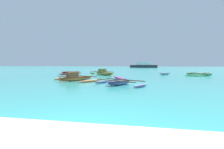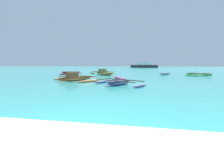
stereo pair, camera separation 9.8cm
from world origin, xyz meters
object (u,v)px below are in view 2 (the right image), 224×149
moored_boat_1 (76,78)px  moored_boat_7 (102,72)px  moored_boat_0 (119,79)px  moored_boat_3 (199,74)px  moored_boat_4 (165,74)px  moored_boat_2 (119,83)px  moored_boat_5 (71,73)px  distant_ferry (144,65)px  moored_boat_6 (104,73)px

moored_boat_1 → moored_boat_7: size_ratio=1.08×
moored_boat_0 → moored_boat_3: bearing=110.6°
moored_boat_4 → moored_boat_2: bearing=-165.2°
moored_boat_4 → moored_boat_0: bearing=-173.7°
moored_boat_0 → moored_boat_5: bearing=-158.9°
moored_boat_1 → distant_ferry: size_ratio=0.40×
moored_boat_6 → moored_boat_7: size_ratio=0.78×
moored_boat_3 → moored_boat_7: moored_boat_7 is taller
moored_boat_2 → moored_boat_7: moored_boat_7 is taller
moored_boat_0 → moored_boat_3: size_ratio=0.73×
moored_boat_2 → moored_boat_1: bearing=93.3°
moored_boat_6 → distant_ferry: size_ratio=0.28×
moored_boat_0 → moored_boat_7: size_ratio=0.78×
moored_boat_1 → moored_boat_2: (4.51, -2.54, -0.08)m
moored_boat_3 → moored_boat_7: size_ratio=1.07×
moored_boat_5 → moored_boat_0: bearing=-44.3°
moored_boat_3 → moored_boat_6: moored_boat_6 is taller
moored_boat_1 → moored_boat_2: moored_boat_1 is taller
moored_boat_5 → moored_boat_6: size_ratio=1.27×
distant_ferry → moored_boat_3: bearing=-81.6°
moored_boat_7 → moored_boat_2: bearing=-17.0°
moored_boat_5 → moored_boat_2: bearing=-51.8°
moored_boat_5 → moored_boat_6: (5.89, -1.63, 0.11)m
moored_boat_2 → moored_boat_6: 12.11m
moored_boat_3 → distant_ferry: 55.34m
moored_boat_1 → moored_boat_2: bearing=-88.0°
moored_boat_0 → moored_boat_1: (-4.00, -1.04, 0.09)m
moored_boat_1 → moored_boat_3: bearing=-21.7°
moored_boat_3 → moored_boat_7: bearing=-159.5°
moored_boat_7 → moored_boat_3: bearing=42.5°
moored_boat_0 → moored_boat_1: bearing=-98.7°
moored_boat_6 → moored_boat_1: bearing=-52.1°
moored_boat_6 → distant_ferry: bearing=126.7°
moored_boat_2 → moored_boat_4: (4.71, 13.56, -0.01)m
moored_boat_6 → moored_boat_7: (-1.48, 4.27, -0.11)m
moored_boat_0 → moored_boat_3: 13.29m
moored_boat_3 → distant_ferry: size_ratio=0.39×
moored_boat_5 → moored_boat_7: (4.41, 2.64, 0.00)m
moored_boat_0 → moored_boat_6: size_ratio=1.00×
moored_boat_5 → distant_ferry: size_ratio=0.36×
moored_boat_2 → moored_boat_5: bearing=69.5°
moored_boat_0 → moored_boat_6: moored_boat_6 is taller
moored_boat_2 → moored_boat_0: bearing=40.8°
moored_boat_2 → moored_boat_3: bearing=-2.7°
moored_boat_0 → moored_boat_6: bearing=-179.8°
moored_boat_3 → moored_boat_4: bearing=-158.1°
moored_boat_6 → distant_ferry: 56.26m
moored_boat_2 → moored_boat_4: bearing=13.5°
moored_boat_4 → moored_boat_6: (-8.64, -2.10, 0.14)m
moored_boat_1 → moored_boat_6: size_ratio=1.39×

